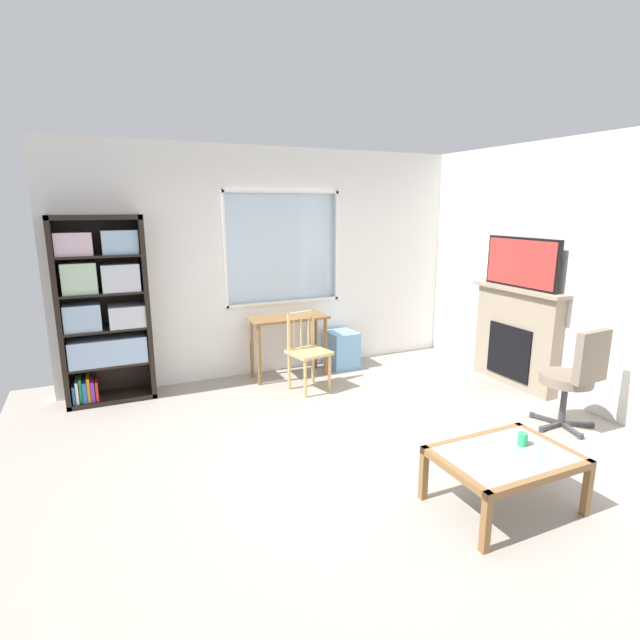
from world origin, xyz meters
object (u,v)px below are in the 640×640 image
(plastic_drawer_unit, at_px, (342,349))
(sippy_cup, at_px, (523,439))
(bookshelf, at_px, (103,308))
(desk_under_window, at_px, (289,328))
(wooden_chair, at_px, (307,351))
(fireplace, at_px, (516,336))
(tv, at_px, (522,263))
(coffee_table, at_px, (505,461))
(office_chair, at_px, (575,374))

(plastic_drawer_unit, distance_m, sippy_cup, 3.21)
(bookshelf, distance_m, desk_under_window, 2.09)
(wooden_chair, bearing_deg, bookshelf, 163.39)
(fireplace, bearing_deg, tv, 180.00)
(bookshelf, relative_size, plastic_drawer_unit, 4.19)
(sippy_cup, bearing_deg, bookshelf, 128.89)
(coffee_table, bearing_deg, bookshelf, 126.21)
(wooden_chair, distance_m, plastic_drawer_unit, 0.95)
(tv, height_order, sippy_cup, tv)
(plastic_drawer_unit, xyz_separation_m, tv, (1.55, -1.43, 1.21))
(tv, relative_size, sippy_cup, 11.26)
(office_chair, relative_size, sippy_cup, 11.11)
(wooden_chair, bearing_deg, tv, -20.68)
(fireplace, xyz_separation_m, sippy_cup, (-1.75, -1.78, -0.13))
(sippy_cup, bearing_deg, desk_under_window, 100.33)
(desk_under_window, height_order, tv, tv)
(desk_under_window, bearing_deg, bookshelf, 177.04)
(desk_under_window, distance_m, fireplace, 2.70)
(fireplace, bearing_deg, coffee_table, -136.98)
(wooden_chair, distance_m, coffee_table, 2.71)
(plastic_drawer_unit, bearing_deg, bookshelf, 178.86)
(office_chair, bearing_deg, fireplace, 68.78)
(plastic_drawer_unit, height_order, fireplace, fireplace)
(bookshelf, bearing_deg, office_chair, -33.90)
(plastic_drawer_unit, relative_size, fireplace, 0.38)
(plastic_drawer_unit, height_order, office_chair, office_chair)
(tv, bearing_deg, sippy_cup, -134.31)
(fireplace, xyz_separation_m, tv, (-0.02, 0.00, 0.87))
(bookshelf, xyz_separation_m, sippy_cup, (2.63, -3.26, -0.57))
(desk_under_window, bearing_deg, wooden_chair, -86.90)
(office_chair, bearing_deg, coffee_table, -156.11)
(tv, distance_m, sippy_cup, 2.67)
(fireplace, height_order, sippy_cup, fireplace)
(bookshelf, height_order, wooden_chair, bookshelf)
(plastic_drawer_unit, height_order, sippy_cup, sippy_cup)
(wooden_chair, bearing_deg, desk_under_window, 93.10)
(tv, relative_size, office_chair, 1.01)
(bookshelf, relative_size, sippy_cup, 22.15)
(plastic_drawer_unit, relative_size, tv, 0.47)
(wooden_chair, bearing_deg, plastic_drawer_unit, 37.55)
(tv, distance_m, office_chair, 1.53)
(bookshelf, relative_size, fireplace, 1.60)
(bookshelf, distance_m, fireplace, 4.64)
(bookshelf, bearing_deg, coffee_table, -53.79)
(fireplace, relative_size, office_chair, 1.25)
(plastic_drawer_unit, bearing_deg, sippy_cup, -93.36)
(tv, bearing_deg, coffee_table, -136.71)
(plastic_drawer_unit, height_order, coffee_table, plastic_drawer_unit)
(plastic_drawer_unit, xyz_separation_m, sippy_cup, (-0.19, -3.20, 0.22))
(plastic_drawer_unit, bearing_deg, coffee_table, -96.90)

